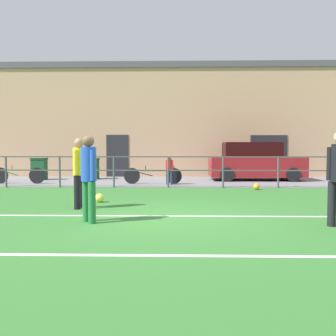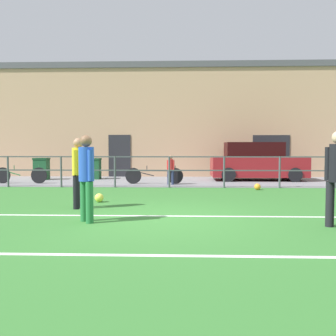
{
  "view_description": "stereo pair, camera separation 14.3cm",
  "coord_description": "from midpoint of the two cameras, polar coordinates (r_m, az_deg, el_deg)",
  "views": [
    {
      "loc": [
        0.33,
        -7.8,
        1.46
      ],
      "look_at": [
        0.06,
        3.19,
        0.87
      ],
      "focal_mm": 40.5,
      "sensor_mm": 36.0,
      "label": 1
    },
    {
      "loc": [
        0.47,
        -7.8,
        1.46
      ],
      "look_at": [
        0.06,
        3.19,
        0.87
      ],
      "focal_mm": 40.5,
      "sensor_mm": 36.0,
      "label": 2
    }
  ],
  "objects": [
    {
      "name": "perimeter_fence",
      "position": [
        13.83,
        -0.26,
        0.12
      ],
      "size": [
        36.07,
        0.07,
        1.15
      ],
      "color": "#474C51",
      "rests_on": "ground"
    },
    {
      "name": "soccer_ball_match",
      "position": [
        13.48,
        12.87,
        -2.75
      ],
      "size": [
        0.22,
        0.22,
        0.22
      ],
      "primitive_type": "sphere",
      "color": "orange",
      "rests_on": "ground"
    },
    {
      "name": "spectator_child",
      "position": [
        14.75,
        -0.07,
        -0.0
      ],
      "size": [
        0.3,
        0.2,
        1.14
      ],
      "rotation": [
        0.0,
        0.0,
        2.81
      ],
      "color": "#232D4C",
      "rests_on": "pavement_strip"
    },
    {
      "name": "trash_bin_0",
      "position": [
        17.73,
        -11.72,
        -0.08
      ],
      "size": [
        0.68,
        0.58,
        0.96
      ],
      "color": "#194C28",
      "rests_on": "pavement_strip"
    },
    {
      "name": "clubhouse_facade",
      "position": [
        20.05,
        0.26,
        7.07
      ],
      "size": [
        28.0,
        2.56,
        5.7
      ],
      "color": "tan",
      "rests_on": "ground"
    },
    {
      "name": "soccer_ball_spare",
      "position": [
        10.32,
        -10.67,
        -4.44
      ],
      "size": [
        0.24,
        0.24,
        0.24
      ],
      "primitive_type": "sphere",
      "color": "#E5E04C",
      "rests_on": "ground"
    },
    {
      "name": "field_line_touchline",
      "position": [
        8.15,
        -1.46,
        -7.22
      ],
      "size": [
        36.0,
        0.11,
        0.0
      ],
      "primitive_type": "cube",
      "color": "white",
      "rests_on": "ground"
    },
    {
      "name": "pavement_strip",
      "position": [
        16.37,
        -0.01,
        -2.01
      ],
      "size": [
        48.0,
        5.0,
        0.02
      ],
      "primitive_type": "cube",
      "color": "slate",
      "rests_on": "ground"
    },
    {
      "name": "parked_car_red",
      "position": [
        17.27,
        12.68,
        0.84
      ],
      "size": [
        4.1,
        1.85,
        1.68
      ],
      "color": "maroon",
      "rests_on": "pavement_strip"
    },
    {
      "name": "trash_bin_1",
      "position": [
        18.0,
        -19.03,
        -0.11
      ],
      "size": [
        0.64,
        0.54,
        0.98
      ],
      "color": "#194C28",
      "rests_on": "pavement_strip"
    },
    {
      "name": "field_line_hash",
      "position": [
        5.26,
        -3.12,
        -13.0
      ],
      "size": [
        36.0,
        0.11,
        0.0
      ],
      "primitive_type": "cube",
      "color": "white",
      "rests_on": "ground"
    },
    {
      "name": "player_winger",
      "position": [
        7.52,
        -12.39,
        -0.74
      ],
      "size": [
        0.33,
        0.39,
        1.7
      ],
      "rotation": [
        0.0,
        0.0,
        2.26
      ],
      "color": "#237038",
      "rests_on": "ground"
    },
    {
      "name": "player_striker",
      "position": [
        9.31,
        -13.65,
        -0.1
      ],
      "size": [
        0.3,
        0.45,
        1.69
      ],
      "rotation": [
        0.0,
        0.0,
        4.5
      ],
      "color": "black",
      "rests_on": "ground"
    },
    {
      "name": "bicycle_parked_1",
      "position": [
        15.08,
        -2.59,
        -1.14
      ],
      "size": [
        2.31,
        0.04,
        0.73
      ],
      "color": "black",
      "rests_on": "pavement_strip"
    },
    {
      "name": "ground",
      "position": [
        7.95,
        -1.53,
        -7.65
      ],
      "size": [
        60.0,
        44.0,
        0.04
      ],
      "primitive_type": "cube",
      "color": "#33702D"
    },
    {
      "name": "bicycle_parked_0",
      "position": [
        16.37,
        -21.82,
        -1.01
      ],
      "size": [
        2.15,
        0.04,
        0.74
      ],
      "color": "black",
      "rests_on": "pavement_strip"
    }
  ]
}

